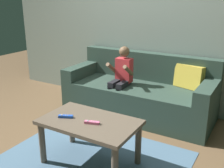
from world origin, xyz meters
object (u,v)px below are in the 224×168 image
Objects in this scene: person_seated_on_couch at (121,77)px; game_remote_blue_near_edge at (66,116)px; coffee_table at (90,128)px; couch at (140,93)px; game_remote_pink_center at (92,122)px.

game_remote_blue_near_edge is (0.06, -1.20, -0.07)m from person_seated_on_couch.
coffee_table is at bearing 15.06° from game_remote_blue_near_edge.
person_seated_on_couch is at bearing 104.24° from coffee_table.
couch is 2.19× the size of coffee_table.
game_remote_blue_near_edge and game_remote_pink_center have the same top height.
coffee_table is 0.11m from game_remote_pink_center.
game_remote_pink_center is at bearing -84.00° from couch.
person_seated_on_couch is 1.03× the size of coffee_table.
couch is at bearing 83.95° from game_remote_blue_near_edge.
game_remote_blue_near_edge is 0.98× the size of game_remote_pink_center.
person_seated_on_couch is at bearing -139.57° from couch.
person_seated_on_couch is (-0.20, -0.17, 0.25)m from couch.
game_remote_blue_near_edge is at bearing -96.05° from couch.
couch is 2.13× the size of person_seated_on_couch.
game_remote_pink_center is (0.06, -0.04, 0.09)m from coffee_table.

